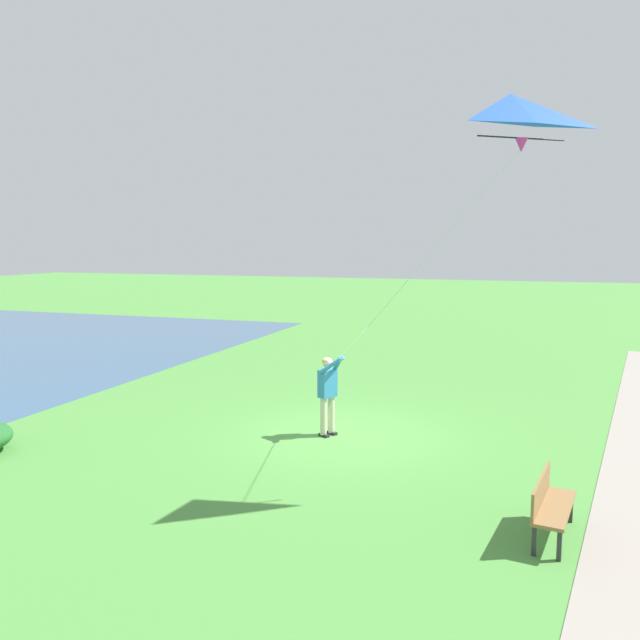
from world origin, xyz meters
name	(u,v)px	position (x,y,z in m)	size (l,w,h in m)	color
ground_plane	(342,435)	(0.00, 0.00, 0.00)	(120.00, 120.00, 0.00)	#4C8E3D
person_kite_flyer	(328,389)	(0.28, 0.14, 1.05)	(0.62, 0.51, 1.83)	#232328
flying_kite	(510,127)	(-3.42, 1.94, 6.07)	(4.28, 2.41, 4.72)	blue
park_bench_near_walkway	(549,502)	(-4.24, 3.74, 0.51)	(0.65, 1.55, 0.88)	olive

